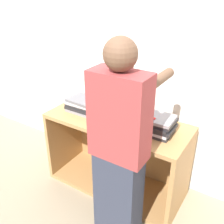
# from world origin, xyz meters

# --- Properties ---
(ground_plane) EXTENTS (12.00, 12.00, 0.00)m
(ground_plane) POSITION_xyz_m (0.00, 0.00, 0.00)
(ground_plane) COLOR gray
(wall_back) EXTENTS (8.00, 0.05, 2.40)m
(wall_back) POSITION_xyz_m (0.00, 0.66, 1.20)
(wall_back) COLOR silver
(wall_back) RESTS_ON ground_plane
(cart) EXTENTS (1.33, 0.56, 0.76)m
(cart) POSITION_xyz_m (0.00, 0.35, 0.38)
(cart) COLOR #A87A47
(cart) RESTS_ON ground_plane
(laptop_open) EXTENTS (0.33, 0.34, 0.21)m
(laptop_open) POSITION_xyz_m (0.00, 0.33, 0.81)
(laptop_open) COLOR gray
(laptop_open) RESTS_ON cart
(laptop_stack_left) EXTENTS (0.35, 0.24, 0.12)m
(laptop_stack_left) POSITION_xyz_m (-0.36, 0.28, 0.82)
(laptop_stack_left) COLOR gray
(laptop_stack_left) RESTS_ON cart
(laptop_stack_right) EXTENTS (0.36, 0.25, 0.15)m
(laptop_stack_right) POSITION_xyz_m (0.36, 0.28, 0.84)
(laptop_stack_right) COLOR #232326
(laptop_stack_right) RESTS_ON cart
(person) EXTENTS (0.40, 0.53, 1.62)m
(person) POSITION_xyz_m (0.31, -0.19, 0.81)
(person) COLOR #2D3342
(person) RESTS_ON ground_plane
(inventory_tag) EXTENTS (0.06, 0.02, 0.01)m
(inventory_tag) POSITION_xyz_m (0.36, 0.22, 0.91)
(inventory_tag) COLOR red
(inventory_tag) RESTS_ON laptop_stack_right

